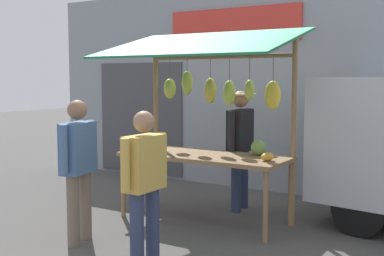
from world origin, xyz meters
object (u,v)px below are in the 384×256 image
object	(u,v)px
market_stall	(208,103)
vendor_with_sunhat	(240,140)
shopper_in_striped_shirt	(78,161)
shopper_with_shopping_bag	(144,178)

from	to	relation	value
market_stall	vendor_with_sunhat	xyz separation A→B (m)	(-0.12, -0.69, -0.55)
market_stall	shopper_in_striped_shirt	size ratio (longest dim) A/B	1.54
market_stall	shopper_in_striped_shirt	xyz separation A→B (m)	(0.78, 1.57, -0.61)
market_stall	shopper_in_striped_shirt	bearing A→B (deg)	63.76
market_stall	vendor_with_sunhat	distance (m)	0.89
shopper_with_shopping_bag	shopper_in_striped_shirt	bearing A→B (deg)	81.36
shopper_in_striped_shirt	shopper_with_shopping_bag	bearing A→B (deg)	-113.50
vendor_with_sunhat	shopper_in_striped_shirt	world-z (taller)	vendor_with_sunhat
shopper_in_striped_shirt	shopper_with_shopping_bag	distance (m)	1.07
market_stall	vendor_with_sunhat	world-z (taller)	market_stall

